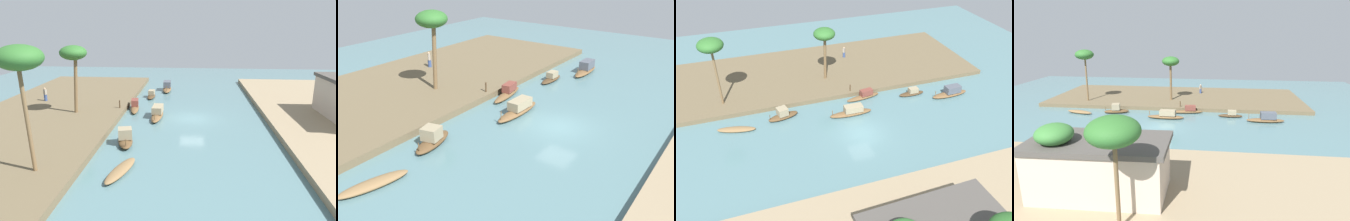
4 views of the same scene
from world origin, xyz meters
The scene contains 12 objects.
river_water centered at (0.00, 0.00, 0.00)m, with size 70.42×70.42×0.00m, color slate.
riverbank_left centered at (0.00, -14.94, 0.27)m, with size 40.55×15.15×0.54m, color brown.
sampan_upstream_small centered at (12.43, -4.71, 0.22)m, with size 4.14×1.93×0.43m.
sampan_near_left_bank centered at (-13.14, -3.70, 0.49)m, with size 4.82×1.34×1.32m.
sampan_foreground centered at (-2.81, -6.52, 0.40)m, with size 4.45×1.49×1.13m.
sampan_open_hull centered at (7.30, -5.48, 0.47)m, with size 3.65×1.94×1.35m.
sampan_midstream centered at (-8.74, -5.40, 0.33)m, with size 3.27×0.97×0.94m.
sampan_with_tall_canopy centered at (-0.19, -3.65, 0.46)m, with size 4.93×1.20×1.18m.
person_on_near_bank centered at (-3.95, -17.45, 1.22)m, with size 0.51×0.51×1.57m.
mooring_post centered at (-1.52, -7.94, 0.96)m, with size 0.14×0.14×0.85m, color #4C3823.
palm_tree_left_near centered at (0.46, -11.93, 6.48)m, with size 2.67×2.67×6.89m.
palm_tree_left_far centered at (13.49, -10.11, 7.58)m, with size 2.79×2.79×7.95m.
Camera 1 is at (31.02, -0.08, 9.83)m, focal length 33.57 mm.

